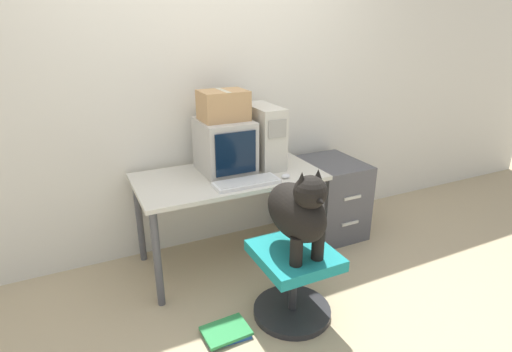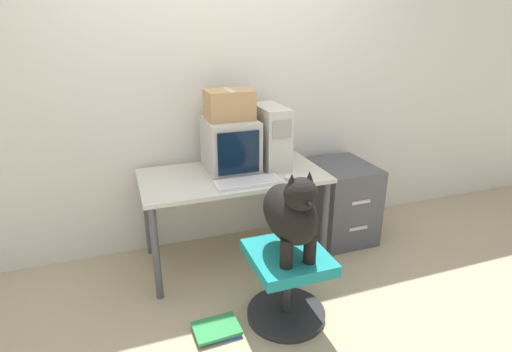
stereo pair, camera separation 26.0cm
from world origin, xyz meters
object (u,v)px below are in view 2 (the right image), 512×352
object	(u,v)px
keyboard	(248,182)
book_stack_floor	(217,329)
pc_tower	(271,136)
cardboard_box	(229,105)
crt_monitor	(230,145)
office_chair	(287,280)
filing_cabinet	(340,201)
dog	(291,212)

from	to	relation	value
keyboard	book_stack_floor	distance (m)	0.96
pc_tower	cardboard_box	xyz separation A→B (m)	(-0.32, 0.00, 0.26)
crt_monitor	keyboard	bearing A→B (deg)	-84.46
office_chair	filing_cabinet	bearing A→B (deg)	43.52
office_chair	cardboard_box	world-z (taller)	cardboard_box
book_stack_floor	crt_monitor	bearing A→B (deg)	67.58
dog	filing_cabinet	xyz separation A→B (m)	(0.84, 0.83, -0.42)
filing_cabinet	office_chair	bearing A→B (deg)	-136.48
keyboard	cardboard_box	bearing A→B (deg)	95.48
crt_monitor	keyboard	xyz separation A→B (m)	(0.03, -0.32, -0.18)
filing_cabinet	cardboard_box	xyz separation A→B (m)	(-0.95, 0.05, 0.87)
pc_tower	office_chair	world-z (taller)	pc_tower
dog	book_stack_floor	size ratio (longest dim) A/B	1.96
crt_monitor	book_stack_floor	world-z (taller)	crt_monitor
crt_monitor	dog	distance (m)	0.89
office_chair	filing_cabinet	size ratio (longest dim) A/B	0.75
filing_cabinet	cardboard_box	bearing A→B (deg)	177.11
pc_tower	dog	size ratio (longest dim) A/B	0.83
cardboard_box	book_stack_floor	world-z (taller)	cardboard_box
crt_monitor	office_chair	world-z (taller)	crt_monitor
crt_monitor	book_stack_floor	bearing A→B (deg)	-112.42
pc_tower	filing_cabinet	distance (m)	0.88
cardboard_box	book_stack_floor	xyz separation A→B (m)	(-0.35, -0.84, -1.18)
book_stack_floor	filing_cabinet	bearing A→B (deg)	31.64
crt_monitor	filing_cabinet	distance (m)	1.11
office_chair	dog	world-z (taller)	dog
cardboard_box	keyboard	bearing A→B (deg)	-84.52
crt_monitor	office_chair	distance (m)	1.06
pc_tower	crt_monitor	bearing A→B (deg)	179.95
office_chair	filing_cabinet	xyz separation A→B (m)	(0.84, 0.80, 0.06)
pc_tower	keyboard	bearing A→B (deg)	-132.22
keyboard	office_chair	distance (m)	0.70
filing_cabinet	book_stack_floor	distance (m)	1.55
keyboard	filing_cabinet	distance (m)	1.03
dog	keyboard	bearing A→B (deg)	97.25
pc_tower	filing_cabinet	bearing A→B (deg)	-3.96
crt_monitor	office_chair	size ratio (longest dim) A/B	0.86
pc_tower	dog	bearing A→B (deg)	-103.87
office_chair	dog	bearing A→B (deg)	-90.00
filing_cabinet	book_stack_floor	bearing A→B (deg)	-148.36
office_chair	cardboard_box	xyz separation A→B (m)	(-0.10, 0.85, 0.93)
cardboard_box	office_chair	bearing A→B (deg)	-83.19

